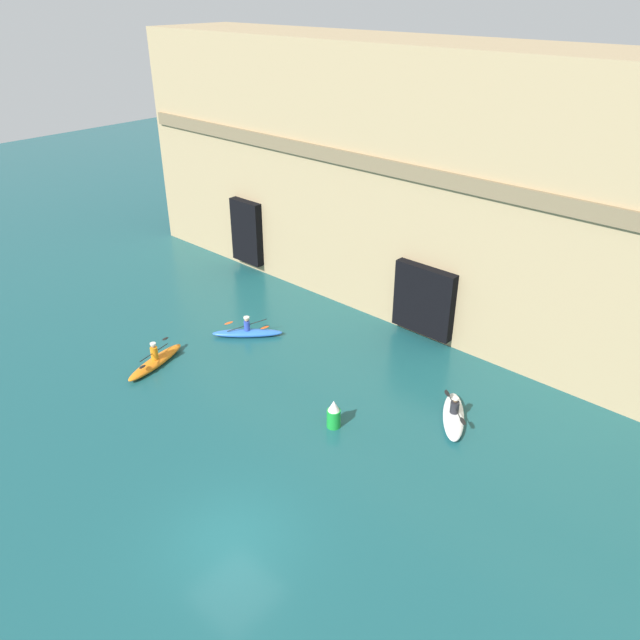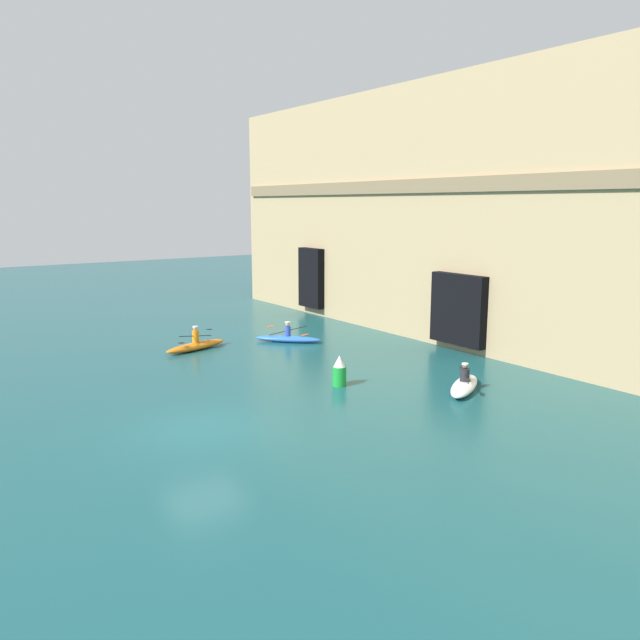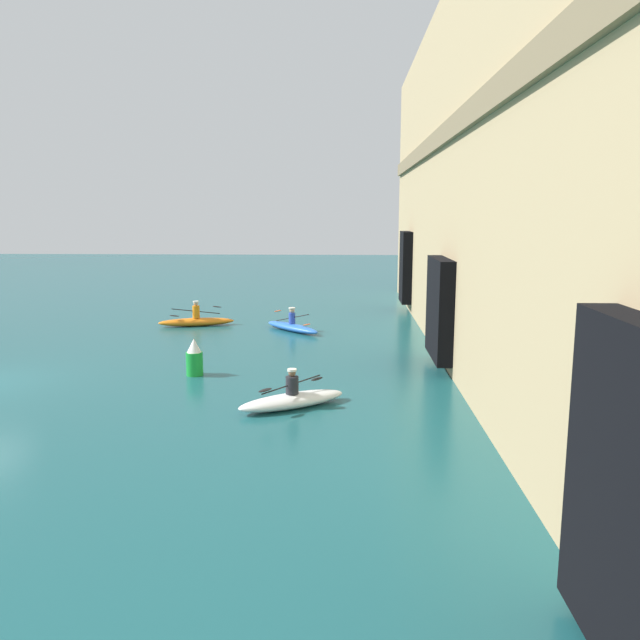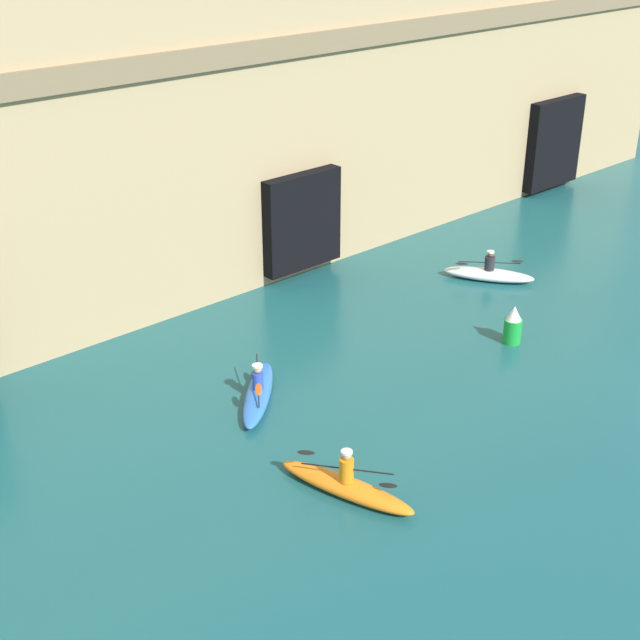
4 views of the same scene
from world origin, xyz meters
name	(u,v)px [view 3 (image 3 of 4)]	position (x,y,z in m)	size (l,w,h in m)	color
cliff_bluff	(556,171)	(-1.73, 17.74, 6.49)	(43.25, 6.60, 13.03)	tan
kayak_blue	(292,326)	(-9.12, 8.91, 0.21)	(2.93, 2.85, 1.07)	blue
kayak_orange	(196,321)	(-10.21, 4.32, 0.24)	(1.53, 3.54, 1.18)	orange
kayak_white	(292,399)	(1.92, 9.88, 0.23)	(2.36, 3.10, 1.08)	white
marker_buoy	(194,358)	(-1.35, 6.40, 0.56)	(0.54, 0.54, 1.21)	green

